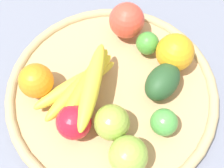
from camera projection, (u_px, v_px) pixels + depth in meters
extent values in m
plane|color=slate|center=(112.00, 97.00, 0.65)|extent=(2.40, 2.40, 0.00)
cylinder|color=tan|center=(112.00, 94.00, 0.64)|extent=(0.43, 0.43, 0.03)
torus|color=tan|center=(112.00, 91.00, 0.63)|extent=(0.44, 0.44, 0.02)
sphere|color=red|center=(74.00, 122.00, 0.55)|extent=(0.08, 0.08, 0.07)
sphere|color=#429035|center=(147.00, 43.00, 0.64)|extent=(0.06, 0.06, 0.05)
sphere|color=#DE4535|center=(127.00, 20.00, 0.65)|extent=(0.10, 0.10, 0.08)
ellipsoid|color=yellow|center=(75.00, 85.00, 0.61)|extent=(0.16, 0.15, 0.03)
ellipsoid|color=yellow|center=(80.00, 87.00, 0.59)|extent=(0.18, 0.11, 0.03)
ellipsoid|color=yellow|center=(85.00, 87.00, 0.57)|extent=(0.19, 0.06, 0.03)
ellipsoid|color=yellow|center=(92.00, 85.00, 0.56)|extent=(0.19, 0.05, 0.03)
ellipsoid|color=#244A26|center=(162.00, 82.00, 0.59)|extent=(0.10, 0.09, 0.06)
sphere|color=#8DB844|center=(128.00, 155.00, 0.52)|extent=(0.10, 0.10, 0.07)
sphere|color=orange|center=(175.00, 52.00, 0.62)|extent=(0.10, 0.10, 0.08)
sphere|color=#4A9C42|center=(164.00, 122.00, 0.56)|extent=(0.07, 0.07, 0.05)
sphere|color=#8DAA40|center=(112.00, 122.00, 0.55)|extent=(0.08, 0.08, 0.07)
sphere|color=orange|center=(36.00, 81.00, 0.59)|extent=(0.08, 0.08, 0.07)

